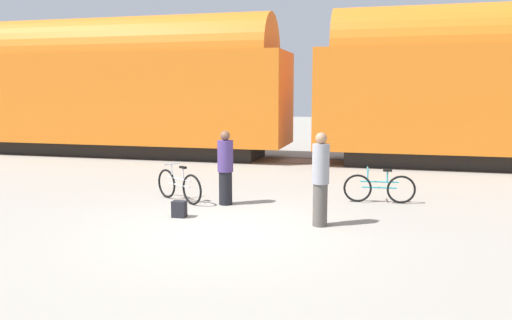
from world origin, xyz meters
The scene contains 9 objects.
ground_plane centered at (0.00, 0.00, 0.00)m, with size 80.00×80.00×0.00m, color gray.
freight_train centered at (0.00, 9.49, 2.85)m, with size 56.93×2.98×5.43m.
rail_near centered at (0.00, 8.77, 0.01)m, with size 68.93×0.07×0.01m, color #4C4238.
rail_far centered at (0.00, 10.21, 0.01)m, with size 68.93×0.07×0.01m, color #4C4238.
bicycle_teal centered at (2.85, 3.06, 0.35)m, with size 1.64×0.46×0.81m.
bicycle_silver centered at (-1.74, 2.08, 0.37)m, with size 1.49×0.96×0.88m.
person_in_purple centered at (-0.57, 2.02, 0.85)m, with size 0.36×0.36×1.70m.
person_in_grey centered at (1.75, 0.73, 0.92)m, with size 0.33×0.33×1.81m.
backpack centered at (-1.14, 0.68, 0.17)m, with size 0.28×0.20×0.34m.
Camera 1 is at (2.85, -8.67, 2.60)m, focal length 35.00 mm.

